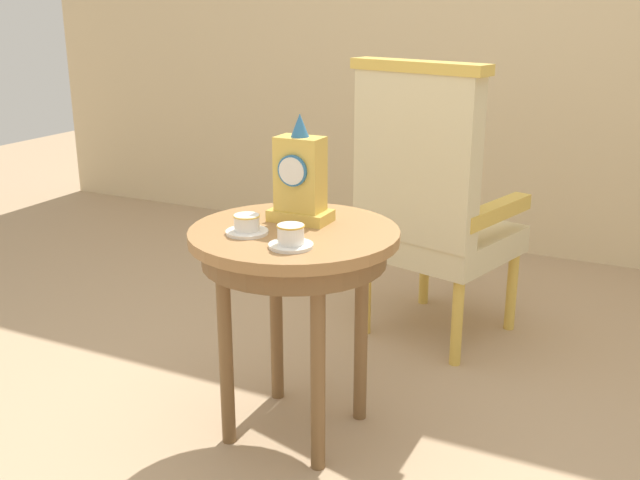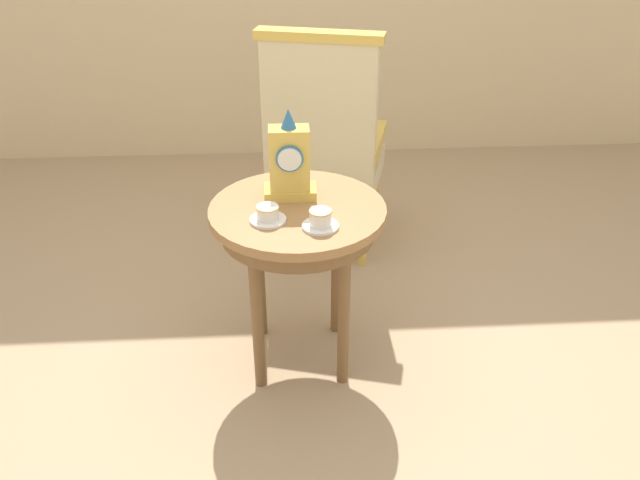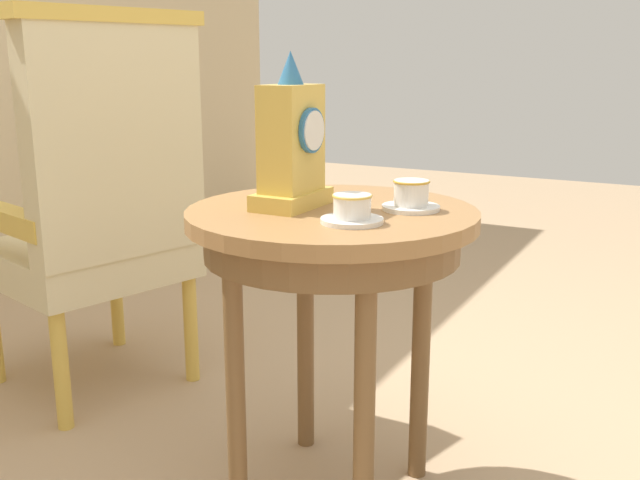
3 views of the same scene
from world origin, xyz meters
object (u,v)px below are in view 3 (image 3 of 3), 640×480
object	(u,v)px
armchair	(100,204)
mantel_clock	(292,146)
teacup_right	(411,197)
side_table	(332,247)
teacup_left	(352,210)

from	to	relation	value
armchair	mantel_clock	bearing A→B (deg)	-103.08
mantel_clock	teacup_right	bearing A→B (deg)	-68.21
side_table	mantel_clock	bearing A→B (deg)	105.30
teacup_right	armchair	bearing A→B (deg)	85.41
teacup_right	armchair	world-z (taller)	armchair
teacup_left	armchair	size ratio (longest dim) A/B	0.11
teacup_right	armchair	size ratio (longest dim) A/B	0.11
teacup_right	mantel_clock	size ratio (longest dim) A/B	0.38
teacup_right	armchair	distance (m)	1.02
teacup_left	teacup_right	bearing A→B (deg)	-17.27
teacup_left	mantel_clock	size ratio (longest dim) A/B	0.38
side_table	mantel_clock	world-z (taller)	mantel_clock
side_table	teacup_left	world-z (taller)	teacup_left
side_table	teacup_right	size ratio (longest dim) A/B	5.44
teacup_right	armchair	xyz separation A→B (m)	(0.08, 1.00, -0.12)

